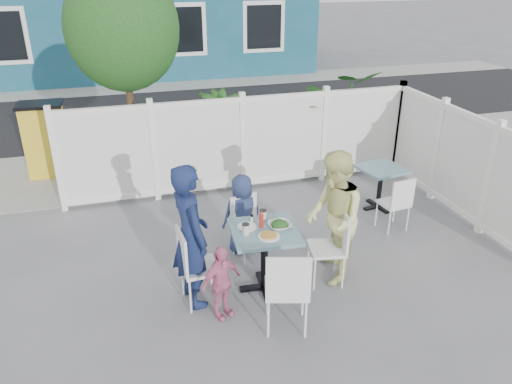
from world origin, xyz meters
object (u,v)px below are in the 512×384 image
object	(u,v)px
chair_near	(287,286)
boy	(242,214)
toddler	(221,283)
chair_right	(334,242)
spare_table	(381,177)
man	(190,236)
main_table	(264,244)
woman	(334,218)
utility_cabinet	(46,141)
chair_back	(247,222)
chair_left	(193,262)

from	to	relation	value
chair_near	boy	distance (m)	1.72
toddler	boy	bearing A→B (deg)	39.42
chair_right	spare_table	bearing A→B (deg)	-33.09
man	toddler	distance (m)	0.60
main_table	toddler	xyz separation A→B (m)	(-0.60, -0.35, -0.18)
toddler	woman	bearing A→B (deg)	-12.24
utility_cabinet	chair_back	bearing A→B (deg)	-51.52
main_table	woman	bearing A→B (deg)	0.71
spare_table	chair_left	world-z (taller)	chair_left
man	chair_right	bearing A→B (deg)	-105.58
utility_cabinet	toddler	bearing A→B (deg)	-64.46
boy	spare_table	bearing A→B (deg)	-172.37
main_table	chair_left	world-z (taller)	chair_left
chair_left	chair_back	world-z (taller)	chair_left
chair_right	man	bearing A→B (deg)	97.18
utility_cabinet	boy	xyz separation A→B (m)	(2.70, -3.52, -0.10)
spare_table	chair_back	size ratio (longest dim) A/B	0.89
chair_left	woman	world-z (taller)	woman
spare_table	boy	xyz separation A→B (m)	(-2.39, -0.63, 0.02)
main_table	spare_table	xyz separation A→B (m)	(2.37, 1.56, -0.09)
chair_right	chair_near	size ratio (longest dim) A/B	0.95
utility_cabinet	man	xyz separation A→B (m)	(1.88, -4.42, 0.20)
main_table	chair_left	distance (m)	0.84
chair_near	chair_back	bearing A→B (deg)	105.99
utility_cabinet	main_table	size ratio (longest dim) A/B	1.58
spare_table	utility_cabinet	bearing A→B (deg)	150.46
spare_table	chair_near	xyz separation A→B (m)	(-2.37, -2.35, 0.05)
chair_back	man	size ratio (longest dim) A/B	0.50
main_table	chair_back	world-z (taller)	chair_back
utility_cabinet	toddler	xyz separation A→B (m)	(2.13, -4.80, -0.20)
boy	chair_right	bearing A→B (deg)	123.65
spare_table	chair_right	world-z (taller)	chair_right
boy	man	bearing A→B (deg)	40.59
chair_right	toddler	xyz separation A→B (m)	(-1.44, -0.29, -0.11)
man	woman	size ratio (longest dim) A/B	1.03
utility_cabinet	toddler	world-z (taller)	utility_cabinet
man	toddler	world-z (taller)	man
man	woman	xyz separation A→B (m)	(1.70, -0.01, -0.03)
man	main_table	bearing A→B (deg)	-104.01
chair_right	chair_back	bearing A→B (deg)	54.05
spare_table	toddler	bearing A→B (deg)	-147.22
utility_cabinet	spare_table	xyz separation A→B (m)	(5.09, -2.89, -0.11)
spare_table	man	world-z (taller)	man
chair_back	toddler	distance (m)	1.30
chair_right	woman	size ratio (longest dim) A/B	0.57
chair_near	woman	size ratio (longest dim) A/B	0.60
chair_near	man	xyz separation A→B (m)	(-0.84, 0.82, 0.27)
utility_cabinet	woman	world-z (taller)	woman
chair_left	spare_table	bearing A→B (deg)	111.83
woman	main_table	bearing A→B (deg)	-76.97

